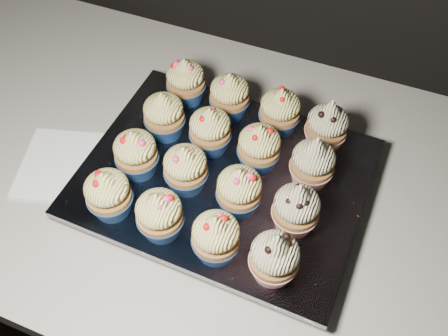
% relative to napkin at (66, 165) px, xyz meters
% --- Properties ---
extents(cabinet, '(2.40, 0.60, 0.86)m').
position_rel_napkin_xyz_m(cabinet, '(0.44, 0.08, -0.47)').
color(cabinet, black).
rests_on(cabinet, ground).
extents(worktop, '(2.44, 0.64, 0.04)m').
position_rel_napkin_xyz_m(worktop, '(0.44, 0.08, -0.02)').
color(worktop, beige).
rests_on(worktop, cabinet).
extents(napkin, '(0.17, 0.17, 0.00)m').
position_rel_napkin_xyz_m(napkin, '(0.00, 0.00, 0.00)').
color(napkin, white).
rests_on(napkin, worktop).
extents(baking_tray, '(0.38, 0.29, 0.02)m').
position_rel_napkin_xyz_m(baking_tray, '(0.25, 0.05, 0.01)').
color(baking_tray, black).
rests_on(baking_tray, worktop).
extents(foil_lining, '(0.41, 0.33, 0.01)m').
position_rel_napkin_xyz_m(foil_lining, '(0.25, 0.05, 0.03)').
color(foil_lining, silver).
rests_on(foil_lining, baking_tray).
extents(cupcake_0, '(0.06, 0.06, 0.08)m').
position_rel_napkin_xyz_m(cupcake_0, '(0.13, -0.06, 0.07)').
color(cupcake_0, navy).
rests_on(cupcake_0, foil_lining).
extents(cupcake_1, '(0.06, 0.06, 0.08)m').
position_rel_napkin_xyz_m(cupcake_1, '(0.20, -0.06, 0.07)').
color(cupcake_1, navy).
rests_on(cupcake_1, foil_lining).
extents(cupcake_2, '(0.06, 0.06, 0.08)m').
position_rel_napkin_xyz_m(cupcake_2, '(0.28, -0.07, 0.07)').
color(cupcake_2, navy).
rests_on(cupcake_2, foil_lining).
extents(cupcake_3, '(0.06, 0.06, 0.10)m').
position_rel_napkin_xyz_m(cupcake_3, '(0.36, -0.07, 0.07)').
color(cupcake_3, '#AE1819').
rests_on(cupcake_3, foil_lining).
extents(cupcake_4, '(0.06, 0.06, 0.08)m').
position_rel_napkin_xyz_m(cupcake_4, '(0.13, 0.02, 0.07)').
color(cupcake_4, navy).
rests_on(cupcake_4, foil_lining).
extents(cupcake_5, '(0.06, 0.06, 0.08)m').
position_rel_napkin_xyz_m(cupcake_5, '(0.20, 0.02, 0.07)').
color(cupcake_5, navy).
rests_on(cupcake_5, foil_lining).
extents(cupcake_6, '(0.06, 0.06, 0.08)m').
position_rel_napkin_xyz_m(cupcake_6, '(0.29, 0.01, 0.07)').
color(cupcake_6, navy).
rests_on(cupcake_6, foil_lining).
extents(cupcake_7, '(0.06, 0.06, 0.10)m').
position_rel_napkin_xyz_m(cupcake_7, '(0.36, 0.01, 0.07)').
color(cupcake_7, '#AE1819').
rests_on(cupcake_7, foil_lining).
extents(cupcake_8, '(0.06, 0.06, 0.08)m').
position_rel_napkin_xyz_m(cupcake_8, '(0.13, 0.10, 0.07)').
color(cupcake_8, navy).
rests_on(cupcake_8, foil_lining).
extents(cupcake_9, '(0.06, 0.06, 0.08)m').
position_rel_napkin_xyz_m(cupcake_9, '(0.21, 0.10, 0.07)').
color(cupcake_9, navy).
rests_on(cupcake_9, foil_lining).
extents(cupcake_10, '(0.06, 0.06, 0.08)m').
position_rel_napkin_xyz_m(cupcake_10, '(0.28, 0.09, 0.07)').
color(cupcake_10, navy).
rests_on(cupcake_10, foil_lining).
extents(cupcake_11, '(0.06, 0.06, 0.10)m').
position_rel_napkin_xyz_m(cupcake_11, '(0.36, 0.09, 0.07)').
color(cupcake_11, '#AE1819').
rests_on(cupcake_11, foil_lining).
extents(cupcake_12, '(0.06, 0.06, 0.08)m').
position_rel_napkin_xyz_m(cupcake_12, '(0.13, 0.18, 0.07)').
color(cupcake_12, navy).
rests_on(cupcake_12, foil_lining).
extents(cupcake_13, '(0.06, 0.06, 0.08)m').
position_rel_napkin_xyz_m(cupcake_13, '(0.21, 0.17, 0.07)').
color(cupcake_13, navy).
rests_on(cupcake_13, foil_lining).
extents(cupcake_14, '(0.06, 0.06, 0.08)m').
position_rel_napkin_xyz_m(cupcake_14, '(0.29, 0.17, 0.07)').
color(cupcake_14, navy).
rests_on(cupcake_14, foil_lining).
extents(cupcake_15, '(0.06, 0.06, 0.10)m').
position_rel_napkin_xyz_m(cupcake_15, '(0.36, 0.17, 0.07)').
color(cupcake_15, '#AE1819').
rests_on(cupcake_15, foil_lining).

